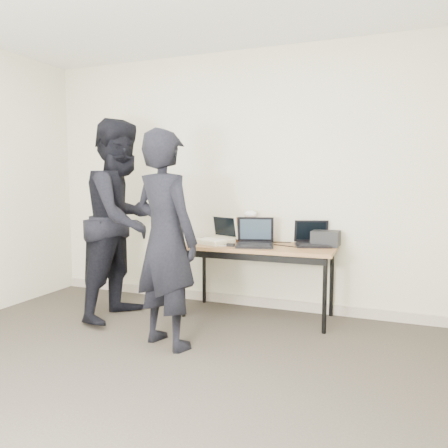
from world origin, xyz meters
The scene contains 13 objects.
room centered at (0.00, 0.00, 1.35)m, with size 4.60×4.60×2.80m.
desk centered at (0.34, 1.90, 0.66)m, with size 1.51×0.68×0.72m.
laptop_beige centered at (-0.10, 1.90, 0.78)m, with size 0.44×0.44×0.28m.
laptop_center centered at (0.33, 1.86, 0.78)m, with size 0.43×0.42×0.27m.
laptop_right centered at (0.84, 2.08, 0.78)m, with size 0.41×0.40×0.24m.
leather_satchel centered at (0.16, 2.13, 0.85)m, with size 0.38×0.22×0.25m.
tissue centered at (0.19, 2.14, 1.00)m, with size 0.13×0.10×0.08m, color white.
equipment_box centered at (0.97, 2.10, 0.79)m, with size 0.26×0.22×0.15m, color black.
power_brick centered at (0.12, 1.74, 0.73)m, with size 0.07×0.05×0.03m, color black.
cables centered at (0.39, 1.91, 0.72)m, with size 1.15×0.48×0.01m.
person_typist centered at (-0.14, 0.92, 0.88)m, with size 0.64×0.42×1.76m, color black.
person_observer centered at (-0.90, 1.43, 0.97)m, with size 0.94×0.73×1.94m, color black.
baseboard centered at (0.00, 2.23, 0.05)m, with size 4.50×0.03×0.10m, color #AFA291.
Camera 1 is at (1.58, -2.17, 1.38)m, focal length 35.00 mm.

